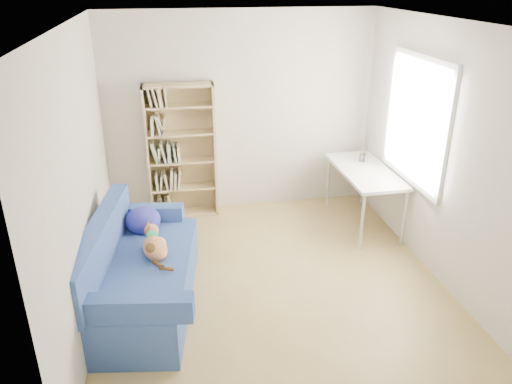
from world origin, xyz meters
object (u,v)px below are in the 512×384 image
desk (365,174)px  pen_cup (362,157)px  bookshelf (182,157)px  sofa (139,273)px

desk → pen_cup: (0.07, 0.30, 0.12)m
bookshelf → pen_cup: bookshelf is taller
bookshelf → pen_cup: size_ratio=11.17×
desk → sofa: bearing=-156.3°
sofa → desk: sofa is taller
desk → pen_cup: bearing=76.6°
sofa → bookshelf: size_ratio=1.13×
bookshelf → desk: bookshelf is taller
bookshelf → pen_cup: 2.33m
sofa → bookshelf: 2.05m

